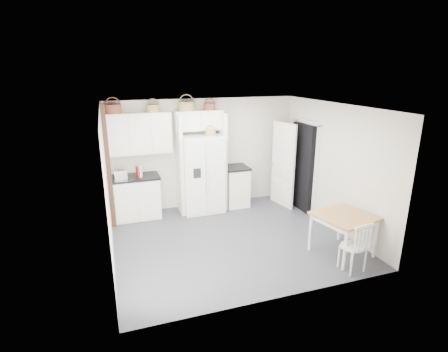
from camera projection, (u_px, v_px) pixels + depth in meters
name	position (u px, v px, depth m)	size (l,w,h in m)	color
floor	(232.00, 239.00, 6.97)	(4.50, 4.50, 0.00)	#363740
ceiling	(232.00, 107.00, 6.21)	(4.50, 4.50, 0.00)	white
wall_back	(204.00, 153.00, 8.40)	(4.50, 4.50, 0.00)	silver
wall_left	(107.00, 189.00, 5.90)	(4.00, 4.00, 0.00)	silver
wall_right	(333.00, 166.00, 7.28)	(4.00, 4.00, 0.00)	silver
refrigerator	(202.00, 174.00, 8.15)	(0.94, 0.75, 1.81)	white
base_cab_left	(137.00, 198.00, 7.87)	(1.01, 0.64, 0.93)	white
base_cab_right	(235.00, 187.00, 8.59)	(0.54, 0.64, 0.95)	white
dining_table	(342.00, 234.00, 6.30)	(0.92, 0.92, 0.76)	#AB6C43
windsor_chair	(353.00, 246.00, 5.78)	(0.43, 0.39, 0.87)	white
counter_left	(135.00, 177.00, 7.72)	(1.05, 0.68, 0.04)	black
counter_right	(236.00, 167.00, 8.45)	(0.58, 0.69, 0.04)	black
toaster	(121.00, 174.00, 7.53)	(0.27, 0.15, 0.18)	silver
cookbook_red	(138.00, 172.00, 7.63)	(0.03, 0.16, 0.24)	#A22219
cookbook_cream	(141.00, 171.00, 7.65)	(0.04, 0.18, 0.27)	beige
basket_upper_a	(113.00, 109.00, 7.30)	(0.33, 0.33, 0.19)	brown
basket_upper_c	(153.00, 108.00, 7.56)	(0.28, 0.28, 0.16)	brown
basket_bridge_a	(186.00, 106.00, 7.78)	(0.36, 0.36, 0.20)	brown
basket_bridge_b	(209.00, 107.00, 7.95)	(0.26, 0.26, 0.15)	brown
basket_fridge_b	(210.00, 133.00, 7.83)	(0.23, 0.23, 0.12)	brown
upper_cabinet	(139.00, 133.00, 7.61)	(1.40, 0.34, 0.90)	white
bridge_cabinet	(199.00, 120.00, 7.96)	(1.12, 0.34, 0.45)	white
fridge_panel_left	(179.00, 165.00, 7.97)	(0.08, 0.60, 2.30)	white
fridge_panel_right	(222.00, 161.00, 8.29)	(0.08, 0.60, 2.30)	white
trim_post	(109.00, 168.00, 7.14)	(0.09, 0.09, 2.60)	#462817
doorway_void	(303.00, 167.00, 8.24)	(0.18, 0.85, 2.05)	black
door_slab	(283.00, 165.00, 8.43)	(0.80, 0.04, 2.05)	white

